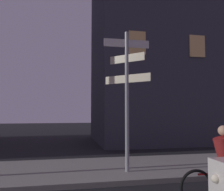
% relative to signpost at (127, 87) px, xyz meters
% --- Properties ---
extents(sidewalk_kerb, '(40.00, 3.13, 0.14)m').
position_rel_signpost_xyz_m(sidewalk_kerb, '(-1.33, 0.67, -2.57)').
color(sidewalk_kerb, gray).
rests_on(sidewalk_kerb, ground_plane).
extents(signpost, '(1.41, 1.12, 4.19)m').
position_rel_signpost_xyz_m(signpost, '(0.00, 0.00, 0.00)').
color(signpost, gray).
rests_on(signpost, sidewalk_kerb).
extents(cyclist, '(1.82, 0.33, 1.61)m').
position_rel_signpost_xyz_m(cyclist, '(1.43, -2.38, -1.89)').
color(cyclist, black).
rests_on(cyclist, ground_plane).
extents(building_right_block, '(10.20, 6.22, 13.35)m').
position_rel_signpost_xyz_m(building_right_block, '(5.19, 7.75, 4.04)').
color(building_right_block, '#383842').
rests_on(building_right_block, ground_plane).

